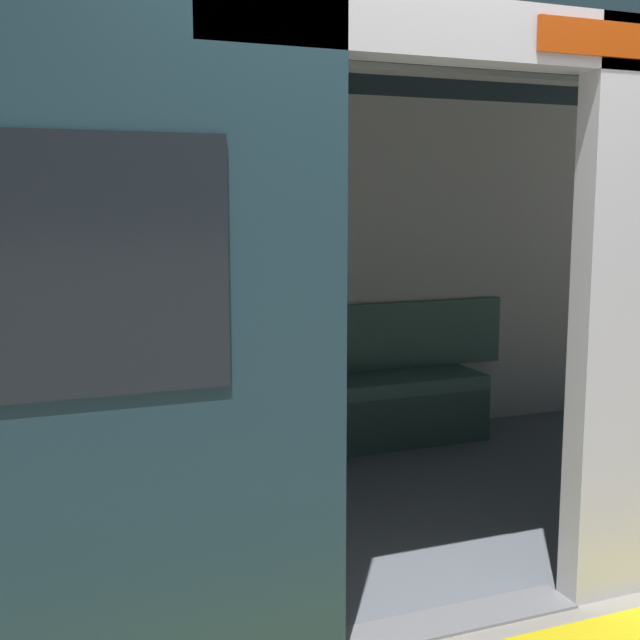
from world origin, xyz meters
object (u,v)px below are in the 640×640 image
object	(u,v)px
handbag	(179,381)
grab_pole_door	(310,322)
person_seated	(247,356)
book	(304,382)
bench_seat	(274,405)
train_car	(325,206)

from	to	relation	value
handbag	grab_pole_door	world-z (taller)	grab_pole_door
person_seated	book	size ratio (longest dim) A/B	5.29
bench_seat	handbag	world-z (taller)	handbag
person_seated	book	world-z (taller)	person_seated
train_car	bench_seat	size ratio (longest dim) A/B	2.24
train_car	book	bearing A→B (deg)	-105.39
handbag	book	size ratio (longest dim) A/B	1.18
grab_pole_door	person_seated	bearing A→B (deg)	-98.47
train_car	person_seated	size ratio (longest dim) A/B	5.50
bench_seat	book	distance (m)	0.25
train_car	bench_seat	xyz separation A→B (m)	(-0.07, -0.97, -1.20)
train_car	book	distance (m)	1.52
bench_seat	person_seated	xyz separation A→B (m)	(0.18, 0.05, 0.32)
train_car	handbag	xyz separation A→B (m)	(0.50, -1.02, -1.02)
bench_seat	person_seated	bearing A→B (deg)	16.20
person_seated	grab_pole_door	size ratio (longest dim) A/B	0.53
person_seated	handbag	world-z (taller)	person_seated
person_seated	bench_seat	bearing A→B (deg)	-163.80
bench_seat	person_seated	world-z (taller)	person_seated
person_seated	handbag	distance (m)	0.42
grab_pole_door	bench_seat	bearing A→B (deg)	-104.13
bench_seat	grab_pole_door	distance (m)	1.92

